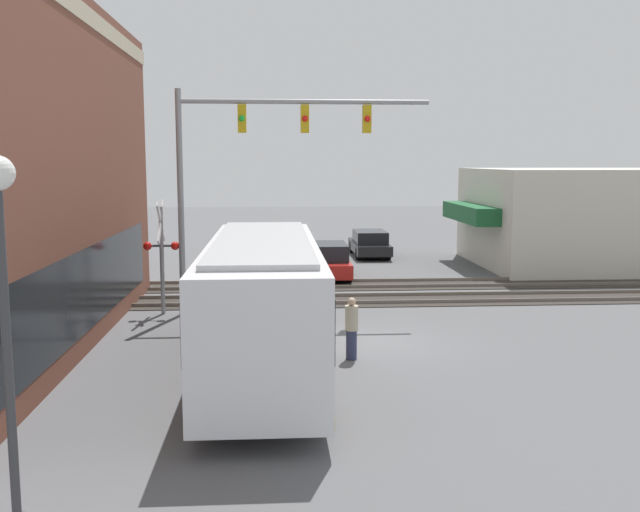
# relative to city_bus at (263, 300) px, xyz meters

# --- Properties ---
(ground_plane) EXTENTS (120.00, 120.00, 0.00)m
(ground_plane) POSITION_rel_city_bus_xyz_m (2.80, -2.80, -1.81)
(ground_plane) COLOR #565659
(shop_building) EXTENTS (8.95, 11.03, 4.71)m
(shop_building) POSITION_rel_city_bus_xyz_m (17.04, -15.16, 0.55)
(shop_building) COLOR beige
(shop_building) RESTS_ON ground
(city_bus) EXTENTS (10.33, 2.59, 3.29)m
(city_bus) POSITION_rel_city_bus_xyz_m (0.00, 0.00, 0.00)
(city_bus) COLOR silver
(city_bus) RESTS_ON ground
(traffic_signal_gantry) EXTENTS (0.42, 8.26, 7.40)m
(traffic_signal_gantry) POSITION_rel_city_bus_xyz_m (6.89, 0.30, 3.71)
(traffic_signal_gantry) COLOR gray
(traffic_signal_gantry) RESTS_ON ground
(crossing_signal) EXTENTS (1.41, 1.18, 3.81)m
(crossing_signal) POSITION_rel_city_bus_xyz_m (6.97, 3.44, 0.49)
(crossing_signal) COLOR gray
(crossing_signal) RESTS_ON ground
(streetlamp) EXTENTS (0.44, 0.44, 5.17)m
(streetlamp) POSITION_rel_city_bus_xyz_m (-7.75, 3.10, 1.27)
(streetlamp) COLOR #38383A
(streetlamp) RESTS_ON ground
(rail_track_near) EXTENTS (2.60, 60.00, 0.15)m
(rail_track_near) POSITION_rel_city_bus_xyz_m (8.80, -2.80, -1.78)
(rail_track_near) COLOR #332D28
(rail_track_near) RESTS_ON ground
(rail_track_far) EXTENTS (2.60, 60.00, 0.15)m
(rail_track_far) POSITION_rel_city_bus_xyz_m (12.00, -2.80, -1.78)
(rail_track_far) COLOR #332D28
(rail_track_far) RESTS_ON ground
(parked_car_red) EXTENTS (4.61, 1.82, 1.54)m
(parked_car_red) POSITION_rel_city_bus_xyz_m (13.99, -2.60, -1.10)
(parked_car_red) COLOR #B21E19
(parked_car_red) RESTS_ON ground
(parked_car_black) EXTENTS (4.71, 1.82, 1.39)m
(parked_car_black) POSITION_rel_city_bus_xyz_m (20.93, -5.40, -1.15)
(parked_car_black) COLOR black
(parked_car_black) RESTS_ON ground
(pedestrian_near_bus) EXTENTS (0.34, 0.34, 1.62)m
(pedestrian_near_bus) POSITION_rel_city_bus_xyz_m (1.09, -2.25, -0.99)
(pedestrian_near_bus) COLOR #2D3351
(pedestrian_near_bus) RESTS_ON ground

